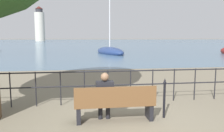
{
  "coord_description": "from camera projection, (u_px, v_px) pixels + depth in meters",
  "views": [
    {
      "loc": [
        -0.78,
        -5.17,
        2.05
      ],
      "look_at": [
        0.0,
        0.5,
        1.31
      ],
      "focal_mm": 35.0,
      "sensor_mm": 36.0,
      "label": 1
    }
  ],
  "objects": [
    {
      "name": "seated_person_left",
      "position": [
        105.0,
        95.0,
        5.34
      ],
      "size": [
        0.43,
        0.35,
        1.21
      ],
      "color": "black",
      "rests_on": "ground_plane"
    },
    {
      "name": "promenade_railing",
      "position": [
        108.0,
        82.0,
        6.78
      ],
      "size": [
        11.6,
        0.04,
        1.05
      ],
      "color": "black",
      "rests_on": "ground_plane"
    },
    {
      "name": "sailboat_2",
      "position": [
        110.0,
        52.0,
        28.28
      ],
      "size": [
        4.01,
        7.29,
        8.51
      ],
      "rotation": [
        0.0,
        0.0,
        0.28
      ],
      "color": "navy",
      "rests_on": "ground_plane"
    },
    {
      "name": "ground_plane",
      "position": [
        115.0,
        120.0,
        5.45
      ],
      "size": [
        1000.0,
        1000.0,
        0.0
      ],
      "primitive_type": "plane",
      "color": "#7A705B"
    },
    {
      "name": "harbor_water",
      "position": [
        83.0,
        41.0,
        161.53
      ],
      "size": [
        600.0,
        300.0,
        0.01
      ],
      "color": "slate",
      "rests_on": "ground_plane"
    },
    {
      "name": "closed_umbrella",
      "position": [
        164.0,
        96.0,
        5.57
      ],
      "size": [
        0.09,
        0.09,
        1.04
      ],
      "color": "black",
      "rests_on": "ground_plane"
    },
    {
      "name": "park_bench",
      "position": [
        115.0,
        104.0,
        5.33
      ],
      "size": [
        1.97,
        0.45,
        0.9
      ],
      "color": "brown",
      "rests_on": "ground_plane"
    },
    {
      "name": "harbor_lighthouse",
      "position": [
        40.0,
        25.0,
        134.81
      ],
      "size": [
        5.96,
        5.96,
        21.34
      ],
      "color": "beige",
      "rests_on": "ground_plane"
    }
  ]
}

